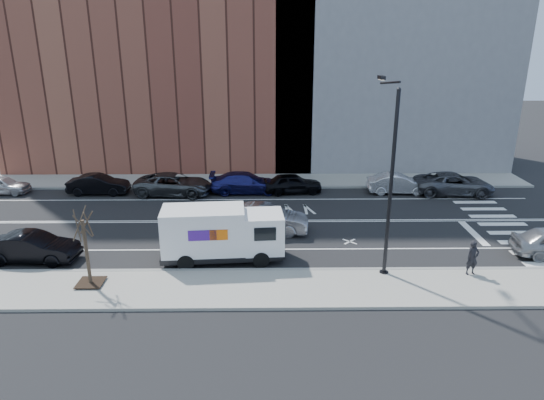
{
  "coord_description": "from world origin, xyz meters",
  "views": [
    {
      "loc": [
        1.25,
        -28.7,
        11.16
      ],
      "look_at": [
        1.59,
        0.05,
        1.4
      ],
      "focal_mm": 32.0,
      "sensor_mm": 36.0,
      "label": 1
    }
  ],
  "objects_px": {
    "far_parked_a": "(2,185)",
    "pedestrian": "(472,258)",
    "far_parked_b": "(99,184)",
    "fedex_van": "(222,233)",
    "driving_sedan": "(266,219)"
  },
  "relations": [
    {
      "from": "far_parked_b",
      "to": "pedestrian",
      "type": "height_order",
      "value": "pedestrian"
    },
    {
      "from": "far_parked_a",
      "to": "driving_sedan",
      "type": "height_order",
      "value": "driving_sedan"
    },
    {
      "from": "far_parked_b",
      "to": "pedestrian",
      "type": "distance_m",
      "value": 26.08
    },
    {
      "from": "far_parked_b",
      "to": "far_parked_a",
      "type": "bearing_deg",
      "value": 89.12
    },
    {
      "from": "far_parked_a",
      "to": "far_parked_b",
      "type": "xyz_separation_m",
      "value": [
        7.18,
        -0.15,
        0.06
      ]
    },
    {
      "from": "driving_sedan",
      "to": "far_parked_a",
      "type": "bearing_deg",
      "value": 75.36
    },
    {
      "from": "far_parked_a",
      "to": "pedestrian",
      "type": "distance_m",
      "value": 32.51
    },
    {
      "from": "fedex_van",
      "to": "driving_sedan",
      "type": "bearing_deg",
      "value": 55.14
    },
    {
      "from": "far_parked_a",
      "to": "pedestrian",
      "type": "xyz_separation_m",
      "value": [
        29.56,
        -13.53,
        0.34
      ]
    },
    {
      "from": "fedex_van",
      "to": "far_parked_b",
      "type": "bearing_deg",
      "value": 127.41
    },
    {
      "from": "pedestrian",
      "to": "far_parked_b",
      "type": "bearing_deg",
      "value": 136.53
    },
    {
      "from": "driving_sedan",
      "to": "fedex_van",
      "type": "bearing_deg",
      "value": 156.22
    },
    {
      "from": "fedex_van",
      "to": "far_parked_a",
      "type": "height_order",
      "value": "fedex_van"
    },
    {
      "from": "fedex_van",
      "to": "driving_sedan",
      "type": "xyz_separation_m",
      "value": [
        2.26,
        3.83,
        -0.68
      ]
    },
    {
      "from": "driving_sedan",
      "to": "pedestrian",
      "type": "relative_size",
      "value": 2.92
    }
  ]
}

